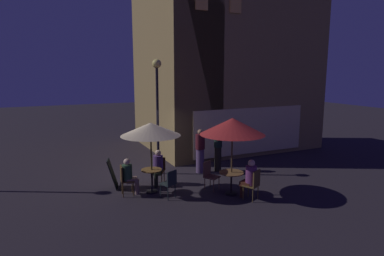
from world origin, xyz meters
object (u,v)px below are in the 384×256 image
at_px(cafe_table_0, 231,178).
at_px(patio_umbrella_0, 232,127).
at_px(patron_seated_0, 250,177).
at_px(patron_seated_1, 158,165).
at_px(patron_seated_2, 129,174).
at_px(cafe_chair_2, 170,182).
at_px(patron_standing_3, 200,151).
at_px(patron_standing_4, 218,149).
at_px(menu_sandwich_board, 118,174).
at_px(cafe_chair_4, 124,178).
at_px(cafe_chair_0, 254,183).
at_px(patio_umbrella_1, 151,129).
at_px(cafe_table_1, 152,176).
at_px(street_lamp_near_corner, 157,93).
at_px(cafe_chair_1, 209,173).
at_px(cafe_chair_3, 159,168).

relative_size(cafe_table_0, patio_umbrella_0, 0.31).
distance_m(patron_seated_0, patron_seated_1, 3.26).
bearing_deg(patio_umbrella_0, patron_seated_2, 155.68).
height_order(cafe_chair_2, patron_standing_3, patron_standing_3).
bearing_deg(patron_standing_4, patron_seated_2, 108.50).
distance_m(menu_sandwich_board, cafe_chair_4, 0.74).
bearing_deg(cafe_chair_0, patio_umbrella_1, 26.14).
distance_m(cafe_table_1, patio_umbrella_0, 3.10).
relative_size(street_lamp_near_corner, cafe_chair_2, 4.82).
height_order(street_lamp_near_corner, cafe_table_0, street_lamp_near_corner).
xyz_separation_m(cafe_chair_4, patron_seated_0, (3.44, -1.96, 0.13)).
xyz_separation_m(cafe_chair_2, patron_seated_2, (-1.07, 0.84, 0.13)).
xyz_separation_m(cafe_table_0, cafe_chair_1, (-0.42, 0.72, -0.00)).
distance_m(cafe_chair_2, patron_seated_0, 2.49).
distance_m(patio_umbrella_0, cafe_chair_4, 3.81).
relative_size(patron_seated_0, patron_standing_3, 0.74).
xyz_separation_m(patio_umbrella_1, cafe_chair_2, (0.34, -0.75, -1.56)).
relative_size(street_lamp_near_corner, cafe_chair_4, 4.47).
xyz_separation_m(cafe_table_1, cafe_chair_4, (-0.88, 0.11, 0.04)).
height_order(menu_sandwich_board, patio_umbrella_0, patio_umbrella_0).
xyz_separation_m(patron_seated_0, patron_standing_4, (0.57, 3.00, 0.16)).
relative_size(street_lamp_near_corner, cafe_chair_1, 4.58).
distance_m(cafe_chair_1, patron_seated_1, 1.84).
bearing_deg(patron_standing_3, patron_seated_0, -115.46).
bearing_deg(cafe_table_1, cafe_table_0, -29.06).
xyz_separation_m(patron_seated_0, patron_seated_1, (-2.14, 2.46, -0.02)).
bearing_deg(cafe_chair_2, patron_standing_4, -80.47).
distance_m(street_lamp_near_corner, menu_sandwich_board, 3.31).
height_order(menu_sandwich_board, patron_standing_3, patron_standing_3).
distance_m(cafe_chair_0, patron_seated_2, 3.95).
bearing_deg(patron_standing_3, cafe_chair_4, 171.22).
height_order(cafe_table_0, patron_seated_1, patron_seated_1).
bearing_deg(cafe_chair_0, patron_standing_3, -23.03).
xyz_separation_m(cafe_table_1, patron_seated_2, (-0.73, 0.09, 0.14)).
bearing_deg(cafe_chair_3, patron_seated_1, -0.00).
bearing_deg(cafe_chair_4, patron_standing_4, 21.81).
distance_m(street_lamp_near_corner, patron_seated_0, 4.70).
relative_size(patio_umbrella_1, cafe_chair_2, 2.56).
height_order(patron_seated_1, patron_standing_3, patron_standing_3).
relative_size(street_lamp_near_corner, cafe_chair_0, 4.51).
xyz_separation_m(menu_sandwich_board, patron_seated_1, (1.35, -0.23, 0.18)).
height_order(cafe_table_0, cafe_chair_0, cafe_chair_0).
relative_size(patron_seated_2, patron_standing_4, 0.69).
bearing_deg(cafe_chair_0, cafe_chair_3, 11.17).
bearing_deg(cafe_chair_0, cafe_chair_4, 32.26).
height_order(menu_sandwich_board, cafe_chair_4, menu_sandwich_board).
xyz_separation_m(cafe_chair_0, cafe_chair_4, (-3.51, 2.09, 0.02)).
bearing_deg(menu_sandwich_board, cafe_chair_2, -34.64).
bearing_deg(cafe_chair_3, patron_standing_3, 141.12).
relative_size(menu_sandwich_board, cafe_chair_3, 1.08).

